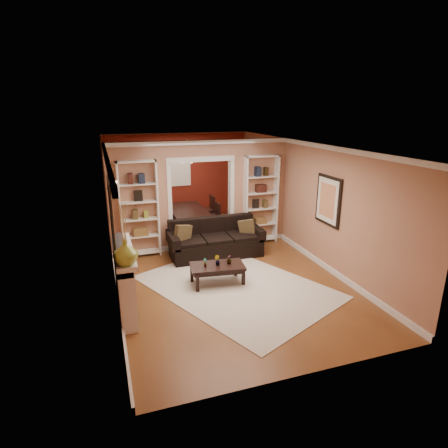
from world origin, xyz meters
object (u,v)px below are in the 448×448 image
object	(u,v)px
sofa	(216,238)
bookshelf_right	(260,200)
coffee_table	(217,274)
dining_table	(189,220)
fireplace	(126,280)
bookshelf_left	(139,210)

from	to	relation	value
sofa	bookshelf_right	xyz separation A→B (m)	(1.40, 0.58, 0.71)
coffee_table	dining_table	bearing A→B (deg)	92.88
coffee_table	sofa	bearing A→B (deg)	81.20
sofa	fireplace	distance (m)	2.97
sofa	coffee_table	xyz separation A→B (m)	(-0.42, -1.47, -0.24)
dining_table	bookshelf_right	bearing A→B (deg)	-135.13
fireplace	dining_table	bearing A→B (deg)	63.02
sofa	dining_table	bearing A→B (deg)	94.06
coffee_table	bookshelf_right	xyz separation A→B (m)	(1.82, 2.05, 0.95)
bookshelf_right	fireplace	xyz separation A→B (m)	(-3.64, -2.53, -0.57)
sofa	coffee_table	bearing A→B (deg)	-105.89
sofa	coffee_table	world-z (taller)	sofa
bookshelf_left	bookshelf_right	xyz separation A→B (m)	(3.10, 0.00, 0.00)
sofa	dining_table	size ratio (longest dim) A/B	1.24
fireplace	dining_table	xyz separation A→B (m)	(2.08, 4.09, -0.26)
sofa	bookshelf_left	xyz separation A→B (m)	(-1.70, 0.58, 0.71)
bookshelf_right	fireplace	size ratio (longest dim) A/B	1.35
sofa	coffee_table	distance (m)	1.55
bookshelf_left	bookshelf_right	world-z (taller)	same
sofa	bookshelf_right	distance (m)	1.68
fireplace	bookshelf_left	bearing A→B (deg)	77.95
coffee_table	bookshelf_right	world-z (taller)	bookshelf_right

